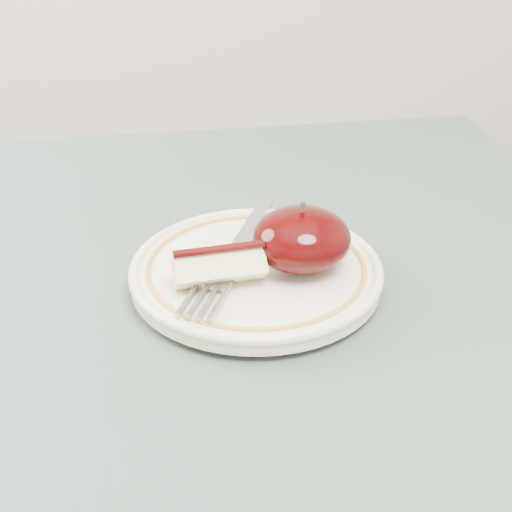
{
  "coord_description": "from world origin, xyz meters",
  "views": [
    {
      "loc": [
        0.03,
        -0.41,
        1.06
      ],
      "look_at": [
        0.11,
        0.08,
        0.78
      ],
      "focal_mm": 50.0,
      "sensor_mm": 36.0,
      "label": 1
    }
  ],
  "objects": [
    {
      "name": "apple_wedge",
      "position": [
        0.08,
        0.06,
        0.78
      ],
      "size": [
        0.07,
        0.04,
        0.03
      ],
      "rotation": [
        0.0,
        0.0,
        0.09
      ],
      "color": "#FAEBB8",
      "rests_on": "plate"
    },
    {
      "name": "table",
      "position": [
        0.0,
        0.0,
        0.66
      ],
      "size": [
        0.9,
        0.9,
        0.75
      ],
      "color": "brown",
      "rests_on": "ground"
    },
    {
      "name": "fork",
      "position": [
        0.09,
        0.09,
        0.77
      ],
      "size": [
        0.1,
        0.19,
        0.0
      ],
      "rotation": [
        0.0,
        0.0,
        1.13
      ],
      "color": "#94969C",
      "rests_on": "plate"
    },
    {
      "name": "apple_half",
      "position": [
        0.14,
        0.07,
        0.79
      ],
      "size": [
        0.08,
        0.08,
        0.06
      ],
      "color": "black",
      "rests_on": "plate"
    },
    {
      "name": "plate",
      "position": [
        0.11,
        0.08,
        0.76
      ],
      "size": [
        0.21,
        0.21,
        0.02
      ],
      "color": "beige",
      "rests_on": "table"
    }
  ]
}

